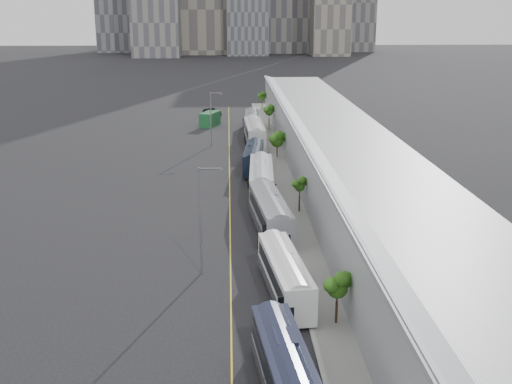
{
  "coord_description": "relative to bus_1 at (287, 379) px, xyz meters",
  "views": [
    {
      "loc": [
        -1.49,
        -13.08,
        21.82
      ],
      "look_at": [
        1.31,
        52.73,
        3.0
      ],
      "focal_mm": 45.0,
      "sensor_mm": 36.0,
      "label": 1
    }
  ],
  "objects": [
    {
      "name": "bus_1",
      "position": [
        0.0,
        0.0,
        0.0
      ],
      "size": [
        3.63,
        12.28,
        3.54
      ],
      "rotation": [
        0.0,
        0.0,
        0.1
      ],
      "color": "black",
      "rests_on": "ground"
    },
    {
      "name": "shipping_container",
      "position": [
        -6.8,
        91.13,
        -0.14
      ],
      "size": [
        4.09,
        5.96,
        2.71
      ],
      "primitive_type": "cube",
      "rotation": [
        0.0,
        0.0,
        -0.34
      ],
      "color": "#174B25",
      "rests_on": "ground"
    },
    {
      "name": "tree_1",
      "position": [
        4.41,
        9.34,
        1.53
      ],
      "size": [
        1.52,
        1.52,
        3.82
      ],
      "color": "black",
      "rests_on": "ground"
    },
    {
      "name": "bus_4",
      "position": [
        0.69,
        42.55,
        0.19
      ],
      "size": [
        3.39,
        13.76,
        3.99
      ],
      "rotation": [
        0.0,
        0.0,
        -0.05
      ],
      "color": "silver",
      "rests_on": "ground"
    },
    {
      "name": "tree_3",
      "position": [
        4.15,
        63.19,
        1.43
      ],
      "size": [
        2.04,
        2.04,
        3.96
      ],
      "color": "black",
      "rests_on": "ground"
    },
    {
      "name": "tree_2",
      "position": [
        4.59,
        35.74,
        1.58
      ],
      "size": [
        1.15,
        1.15,
        3.75
      ],
      "color": "black",
      "rests_on": "ground"
    },
    {
      "name": "tree_5",
      "position": [
        4.43,
        112.8,
        1.35
      ],
      "size": [
        1.49,
        1.49,
        3.63
      ],
      "color": "black",
      "rests_on": "ground"
    },
    {
      "name": "bus_5",
      "position": [
        0.28,
        55.28,
        -0.0
      ],
      "size": [
        3.43,
        12.24,
        3.53
      ],
      "rotation": [
        0.0,
        0.0,
        -0.08
      ],
      "color": "black",
      "rests_on": "ground"
    },
    {
      "name": "lane_line",
      "position": [
        -3.13,
        35.97,
        -1.48
      ],
      "size": [
        0.12,
        160.0,
        0.02
      ],
      "primitive_type": "cube",
      "color": "gold",
      "rests_on": "ground"
    },
    {
      "name": "sidewalk",
      "position": [
        7.37,
        35.97,
        -1.43
      ],
      "size": [
        10.0,
        170.0,
        0.12
      ],
      "primitive_type": "cube",
      "color": "gray",
      "rests_on": "ground"
    },
    {
      "name": "street_lamp_far",
      "position": [
        -5.87,
        72.32,
        3.61
      ],
      "size": [
        2.04,
        0.22,
        8.83
      ],
      "color": "#59595E",
      "rests_on": "ground"
    },
    {
      "name": "bus_7",
      "position": [
        1.14,
        85.37,
        0.01
      ],
      "size": [
        2.81,
        12.26,
        3.57
      ],
      "rotation": [
        0.0,
        0.0,
        -0.03
      ],
      "color": "slate",
      "rests_on": "ground"
    },
    {
      "name": "bus_3",
      "position": [
        0.91,
        29.34,
        0.14
      ],
      "size": [
        3.84,
        13.41,
        3.87
      ],
      "rotation": [
        0.0,
        0.0,
        0.09
      ],
      "color": "slate",
      "rests_on": "ground"
    },
    {
      "name": "depot",
      "position": [
        11.36,
        35.97,
        2.02
      ],
      "size": [
        12.45,
        160.4,
        7.2
      ],
      "color": "gray",
      "rests_on": "ground"
    },
    {
      "name": "tree_4",
      "position": [
        4.38,
        86.46,
        2.18
      ],
      "size": [
        1.58,
        1.58,
        4.52
      ],
      "color": "black",
      "rests_on": "ground"
    },
    {
      "name": "street_lamp_near",
      "position": [
        -5.44,
        19.01,
        3.87
      ],
      "size": [
        2.04,
        0.22,
        9.34
      ],
      "color": "#59595E",
      "rests_on": "ground"
    },
    {
      "name": "bus_6",
      "position": [
        1.09,
        72.27,
        0.22
      ],
      "size": [
        3.17,
        13.97,
        4.06
      ],
      "rotation": [
        0.0,
        0.0,
        0.03
      ],
      "color": "silver",
      "rests_on": "ground"
    },
    {
      "name": "bus_2",
      "position": [
        1.11,
        14.14,
        -0.01
      ],
      "size": [
        3.65,
        12.21,
        3.51
      ],
      "rotation": [
        0.0,
        0.0,
        0.1
      ],
      "color": "white",
      "rests_on": "ground"
    },
    {
      "name": "suv",
      "position": [
        -6.64,
        103.64,
        -0.71
      ],
      "size": [
        4.58,
        6.19,
        1.56
      ],
      "primitive_type": "imported",
      "rotation": [
        0.0,
        0.0,
        0.4
      ],
      "color": "black",
      "rests_on": "ground"
    }
  ]
}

